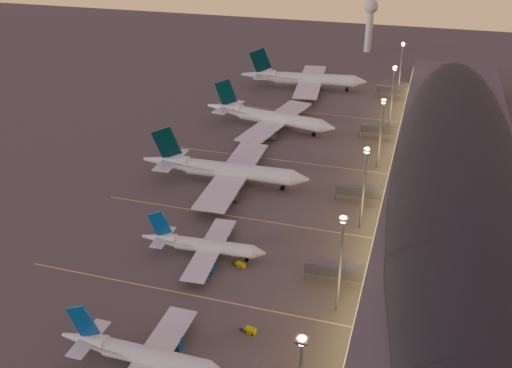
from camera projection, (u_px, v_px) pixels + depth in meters
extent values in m
plane|color=#413F3C|center=(197.00, 283.00, 145.63)|extent=(700.00, 700.00, 0.00)
cylinder|color=silver|center=(156.00, 358.00, 117.01)|extent=(23.21, 3.98, 3.95)
cone|color=silver|center=(84.00, 339.00, 121.21)|extent=(10.48, 3.97, 3.95)
cube|color=silver|center=(151.00, 359.00, 117.61)|extent=(6.79, 33.27, 0.43)
cylinder|color=navy|center=(170.00, 341.00, 124.26)|extent=(5.24, 2.97, 2.96)
cube|color=navy|center=(83.00, 321.00, 118.77)|extent=(7.24, 0.60, 8.57)
cube|color=silver|center=(89.00, 338.00, 120.61)|extent=(3.76, 11.98, 0.28)
cylinder|color=black|center=(155.00, 357.00, 121.10)|extent=(0.32, 0.32, 1.56)
cylinder|color=black|center=(155.00, 358.00, 121.20)|extent=(1.11, 0.69, 1.11)
cylinder|color=silver|center=(214.00, 247.00, 154.65)|extent=(21.98, 5.20, 3.71)
cone|color=silver|center=(259.00, 253.00, 152.06)|extent=(3.76, 3.94, 3.71)
cone|color=silver|center=(159.00, 238.00, 157.67)|extent=(10.07, 4.38, 3.71)
cube|color=silver|center=(210.00, 248.00, 155.16)|extent=(8.46, 31.58, 0.41)
cylinder|color=navy|center=(220.00, 239.00, 161.54)|extent=(5.10, 3.11, 2.78)
cylinder|color=navy|center=(205.00, 267.00, 149.60)|extent=(5.10, 3.11, 2.78)
cube|color=navy|center=(160.00, 223.00, 155.41)|extent=(6.81, 1.02, 8.04)
cube|color=silver|center=(163.00, 237.00, 157.18)|extent=(4.28, 11.45, 0.26)
cylinder|color=black|center=(247.00, 259.00, 153.94)|extent=(0.32, 0.32, 1.46)
cylinder|color=black|center=(247.00, 260.00, 154.03)|extent=(1.08, 0.72, 1.04)
cylinder|color=black|center=(211.00, 249.00, 158.43)|extent=(0.32, 0.32, 1.46)
cylinder|color=black|center=(211.00, 249.00, 158.52)|extent=(1.08, 0.72, 1.04)
cylinder|color=black|center=(205.00, 259.00, 153.91)|extent=(0.32, 0.32, 1.46)
cylinder|color=black|center=(205.00, 260.00, 154.01)|extent=(1.08, 0.72, 1.04)
cylinder|color=silver|center=(239.00, 172.00, 193.19)|extent=(36.78, 6.90, 5.53)
cone|color=silver|center=(300.00, 179.00, 188.26)|extent=(6.11, 5.75, 5.53)
cone|color=silver|center=(166.00, 161.00, 199.05)|extent=(16.73, 6.15, 5.53)
cube|color=silver|center=(234.00, 174.00, 194.04)|extent=(12.62, 53.86, 0.61)
cylinder|color=#56585E|center=(247.00, 165.00, 204.76)|extent=(8.41, 4.46, 4.15)
cylinder|color=#56585E|center=(227.00, 194.00, 184.45)|extent=(8.41, 4.46, 4.15)
cube|color=#032629|center=(167.00, 143.00, 195.65)|extent=(10.94, 1.24, 12.28)
cube|color=silver|center=(171.00, 160.00, 198.21)|extent=(6.62, 19.47, 0.39)
cylinder|color=black|center=(283.00, 187.00, 191.37)|extent=(0.46, 0.46, 2.21)
cylinder|color=black|center=(283.00, 188.00, 191.52)|extent=(1.58, 1.03, 1.55)
cylinder|color=black|center=(234.00, 176.00, 198.96)|extent=(0.46, 0.46, 2.21)
cylinder|color=black|center=(234.00, 177.00, 199.11)|extent=(1.58, 1.03, 1.55)
cylinder|color=black|center=(227.00, 186.00, 192.28)|extent=(0.46, 0.46, 2.21)
cylinder|color=black|center=(227.00, 187.00, 192.43)|extent=(1.58, 1.03, 1.55)
cylinder|color=silver|center=(280.00, 119.00, 239.06)|extent=(37.13, 11.64, 5.55)
cone|color=silver|center=(328.00, 127.00, 230.45)|extent=(6.77, 6.47, 5.55)
cone|color=silver|center=(225.00, 108.00, 249.51)|extent=(17.28, 8.26, 5.55)
cube|color=silver|center=(276.00, 121.00, 240.22)|extent=(19.52, 54.70, 0.61)
cylinder|color=#56585E|center=(290.00, 117.00, 249.99)|extent=(8.87, 5.50, 4.16)
cylinder|color=#56585E|center=(266.00, 134.00, 231.17)|extent=(8.87, 5.50, 4.16)
cube|color=#032629|center=(226.00, 92.00, 245.95)|extent=(10.94, 2.66, 12.32)
cube|color=silver|center=(229.00, 107.00, 248.33)|extent=(9.08, 20.04, 0.39)
cylinder|color=black|center=(314.00, 134.00, 234.58)|extent=(0.51, 0.51, 2.22)
cylinder|color=black|center=(314.00, 135.00, 234.73)|extent=(1.70, 1.22, 1.55)
cylinder|color=black|center=(277.00, 124.00, 245.10)|extent=(0.51, 0.51, 2.22)
cylinder|color=black|center=(277.00, 124.00, 245.25)|extent=(1.70, 1.22, 1.55)
cylinder|color=black|center=(269.00, 129.00, 238.91)|extent=(0.51, 0.51, 2.22)
cylinder|color=black|center=(269.00, 130.00, 239.06)|extent=(1.70, 1.22, 1.55)
cylinder|color=silver|center=(314.00, 79.00, 289.74)|extent=(40.12, 10.63, 6.00)
cone|color=silver|center=(360.00, 82.00, 286.00)|extent=(7.06, 6.71, 6.00)
cone|color=silver|center=(259.00, 75.00, 294.07)|extent=(18.51, 8.07, 6.00)
cube|color=silver|center=(310.00, 81.00, 290.52)|extent=(18.27, 58.97, 0.66)
cylinder|color=#56585E|center=(315.00, 78.00, 302.43)|extent=(9.43, 5.52, 4.50)
cylinder|color=#56585E|center=(310.00, 93.00, 280.01)|extent=(9.43, 5.52, 4.50)
cube|color=#032629|center=(260.00, 60.00, 290.44)|extent=(11.86, 2.29, 13.32)
cube|color=silver|center=(263.00, 74.00, 293.31)|extent=(8.81, 21.49, 0.42)
cylinder|color=black|center=(347.00, 89.00, 288.92)|extent=(0.53, 0.53, 2.40)
cylinder|color=black|center=(347.00, 90.00, 289.08)|extent=(1.79, 1.24, 1.68)
cylinder|color=black|center=(309.00, 85.00, 295.83)|extent=(0.53, 0.53, 2.40)
cylinder|color=black|center=(309.00, 85.00, 296.00)|extent=(1.79, 1.24, 1.68)
cylinder|color=black|center=(307.00, 89.00, 288.45)|extent=(0.53, 0.53, 2.40)
cylinder|color=black|center=(307.00, 90.00, 288.62)|extent=(1.79, 1.24, 1.68)
cube|color=#494A4E|center=(454.00, 175.00, 188.40)|extent=(40.00, 255.00, 12.00)
ellipsoid|color=black|center=(457.00, 159.00, 185.70)|extent=(39.00, 253.00, 10.92)
cube|color=#F8C257|center=(391.00, 170.00, 194.19)|extent=(0.40, 244.80, 8.00)
cube|color=#56585E|center=(336.00, 270.00, 143.15)|extent=(16.00, 3.20, 3.00)
cylinder|color=gray|center=(305.00, 272.00, 146.30)|extent=(0.70, 0.70, 4.40)
cube|color=#56585E|center=(361.00, 191.00, 181.54)|extent=(16.00, 3.20, 3.00)
cylinder|color=gray|center=(336.00, 194.00, 184.69)|extent=(0.70, 0.70, 4.40)
cube|color=#56585E|center=(381.00, 129.00, 230.17)|extent=(16.00, 3.20, 3.00)
cylinder|color=gray|center=(360.00, 132.00, 233.32)|extent=(0.70, 0.70, 4.40)
cube|color=#56585E|center=(393.00, 89.00, 277.95)|extent=(16.00, 3.20, 3.00)
cylinder|color=gray|center=(376.00, 92.00, 281.10)|extent=(0.70, 0.70, 4.40)
cube|color=gray|center=(302.00, 339.00, 90.65)|extent=(2.20, 2.20, 0.50)
sphere|color=#F6AE5F|center=(302.00, 340.00, 90.74)|extent=(1.80, 1.80, 1.80)
cylinder|color=gray|center=(340.00, 267.00, 130.49)|extent=(0.70, 0.70, 25.00)
cube|color=gray|center=(343.00, 219.00, 124.78)|extent=(2.20, 2.20, 0.50)
sphere|color=#F6AE5F|center=(343.00, 219.00, 124.87)|extent=(1.80, 1.80, 1.80)
cylinder|color=gray|center=(363.00, 190.00, 164.62)|extent=(0.70, 0.70, 25.00)
cube|color=gray|center=(367.00, 150.00, 158.91)|extent=(2.20, 2.20, 0.50)
sphere|color=#F6AE5F|center=(367.00, 150.00, 159.00)|extent=(1.80, 1.80, 1.80)
cylinder|color=gray|center=(380.00, 135.00, 203.01)|extent=(0.70, 0.70, 25.00)
cube|color=gray|center=(384.00, 101.00, 197.30)|extent=(2.20, 2.20, 0.50)
sphere|color=#F6AE5F|center=(384.00, 101.00, 197.39)|extent=(1.80, 1.80, 1.80)
cylinder|color=gray|center=(392.00, 97.00, 241.41)|extent=(0.70, 0.70, 25.00)
cube|color=gray|center=(395.00, 68.00, 235.70)|extent=(2.20, 2.20, 0.50)
sphere|color=#F6AE5F|center=(395.00, 68.00, 235.79)|extent=(1.80, 1.80, 1.80)
cylinder|color=gray|center=(400.00, 70.00, 279.80)|extent=(0.70, 0.70, 25.00)
cube|color=gray|center=(403.00, 44.00, 274.09)|extent=(2.20, 2.20, 0.50)
sphere|color=#F6AE5F|center=(403.00, 44.00, 274.18)|extent=(1.80, 1.80, 1.80)
cylinder|color=silver|center=(369.00, 31.00, 358.97)|extent=(4.40, 4.40, 26.00)
sphere|color=silver|center=(371.00, 6.00, 352.22)|extent=(9.00, 9.00, 9.00)
cube|color=#D8C659|center=(189.00, 294.00, 141.36)|extent=(90.00, 0.36, 0.00)
cube|color=#D8C659|center=(240.00, 217.00, 175.49)|extent=(90.00, 0.36, 0.00)
cube|color=#D8C659|center=(278.00, 160.00, 213.88)|extent=(90.00, 0.36, 0.00)
cube|color=#D8C659|center=(310.00, 113.00, 260.81)|extent=(90.00, 0.36, 0.00)
cube|color=#CEBB04|center=(240.00, 265.00, 151.89)|extent=(2.66, 2.07, 1.07)
cube|color=#56585E|center=(235.00, 263.00, 152.83)|extent=(1.67, 1.60, 0.78)
cylinder|color=black|center=(245.00, 266.00, 152.14)|extent=(0.46, 0.29, 0.43)
cylinder|color=black|center=(241.00, 268.00, 151.05)|extent=(0.46, 0.29, 0.43)
cylinder|color=black|center=(239.00, 263.00, 153.01)|extent=(0.46, 0.29, 0.43)
cylinder|color=black|center=(236.00, 266.00, 151.93)|extent=(0.46, 0.29, 0.43)
cube|color=#CEBB04|center=(251.00, 330.00, 128.84)|extent=(2.69, 1.99, 1.11)
cube|color=#56585E|center=(244.00, 328.00, 129.71)|extent=(1.66, 1.58, 0.81)
cylinder|color=black|center=(256.00, 331.00, 129.18)|extent=(0.47, 0.27, 0.44)
cylinder|color=black|center=(252.00, 335.00, 128.01)|extent=(0.47, 0.27, 0.44)
cylinder|color=black|center=(249.00, 328.00, 129.98)|extent=(0.47, 0.27, 0.44)
cylinder|color=black|center=(246.00, 332.00, 128.80)|extent=(0.47, 0.27, 0.44)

